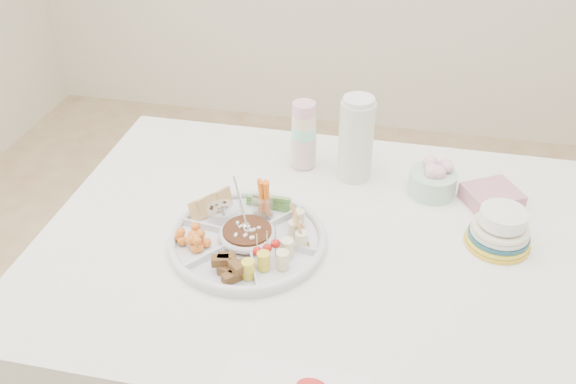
% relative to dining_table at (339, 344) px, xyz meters
% --- Properties ---
extents(dining_table, '(1.52, 1.02, 0.76)m').
position_rel_dining_table_xyz_m(dining_table, '(0.00, 0.00, 0.00)').
color(dining_table, white).
rests_on(dining_table, floor).
extents(party_tray, '(0.43, 0.43, 0.04)m').
position_rel_dining_table_xyz_m(party_tray, '(-0.24, -0.06, 0.40)').
color(party_tray, white).
rests_on(party_tray, dining_table).
extents(bean_dip, '(0.13, 0.13, 0.04)m').
position_rel_dining_table_xyz_m(bean_dip, '(-0.24, -0.06, 0.41)').
color(bean_dip, '#4C2E19').
rests_on(bean_dip, party_tray).
extents(tortillas, '(0.10, 0.10, 0.05)m').
position_rel_dining_table_xyz_m(tortillas, '(-0.11, -0.01, 0.42)').
color(tortillas, '#C17243').
rests_on(tortillas, party_tray).
extents(carrot_cucumber, '(0.12, 0.12, 0.10)m').
position_rel_dining_table_xyz_m(carrot_cucumber, '(-0.22, 0.07, 0.44)').
color(carrot_cucumber, orange).
rests_on(carrot_cucumber, party_tray).
extents(pita_raisins, '(0.12, 0.12, 0.06)m').
position_rel_dining_table_xyz_m(pita_raisins, '(-0.34, 0.02, 0.42)').
color(pita_raisins, tan).
rests_on(pita_raisins, party_tray).
extents(cherries, '(0.12, 0.12, 0.04)m').
position_rel_dining_table_xyz_m(cherries, '(-0.36, -0.11, 0.42)').
color(cherries, orange).
rests_on(cherries, party_tray).
extents(granola_chunks, '(0.12, 0.12, 0.05)m').
position_rel_dining_table_xyz_m(granola_chunks, '(-0.25, -0.19, 0.42)').
color(granola_chunks, brown).
rests_on(granola_chunks, party_tray).
extents(banana_tomato, '(0.11, 0.11, 0.08)m').
position_rel_dining_table_xyz_m(banana_tomato, '(-0.13, -0.14, 0.44)').
color(banana_tomato, '#DFD97E').
rests_on(banana_tomato, party_tray).
extents(cup_stack, '(0.10, 0.10, 0.20)m').
position_rel_dining_table_xyz_m(cup_stack, '(-0.17, 0.32, 0.48)').
color(cup_stack, silver).
rests_on(cup_stack, dining_table).
extents(thermos, '(0.10, 0.10, 0.25)m').
position_rel_dining_table_xyz_m(thermos, '(-0.02, 0.29, 0.50)').
color(thermos, beige).
rests_on(thermos, dining_table).
extents(flower_bowl, '(0.15, 0.15, 0.10)m').
position_rel_dining_table_xyz_m(flower_bowl, '(0.20, 0.25, 0.43)').
color(flower_bowl, '#91BEA3').
rests_on(flower_bowl, dining_table).
extents(napkin_stack, '(0.17, 0.17, 0.04)m').
position_rel_dining_table_xyz_m(napkin_stack, '(0.36, 0.23, 0.40)').
color(napkin_stack, '#C17B8B').
rests_on(napkin_stack, dining_table).
extents(plate_stack, '(0.19, 0.19, 0.10)m').
position_rel_dining_table_xyz_m(plate_stack, '(0.36, 0.06, 0.43)').
color(plate_stack, gold).
rests_on(plate_stack, dining_table).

